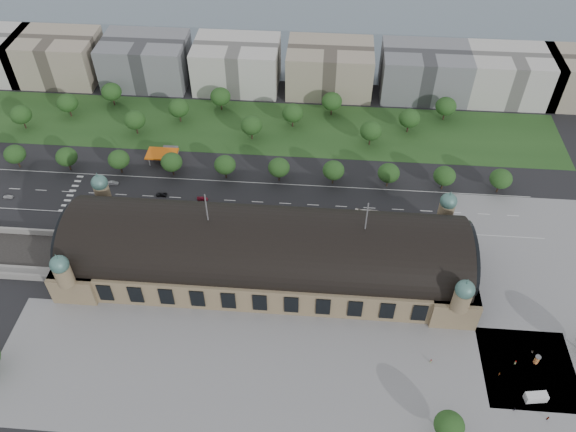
# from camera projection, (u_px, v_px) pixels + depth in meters

# --- Properties ---
(ground) EXTENTS (900.00, 900.00, 0.00)m
(ground) POSITION_uv_depth(u_px,v_px,m) (267.00, 270.00, 213.83)
(ground) COLOR black
(ground) RESTS_ON ground
(station) EXTENTS (150.00, 48.40, 44.30)m
(station) POSITION_uv_depth(u_px,v_px,m) (266.00, 252.00, 206.67)
(station) COLOR #857353
(station) RESTS_ON ground
(plaza_south) EXTENTS (190.00, 48.00, 0.12)m
(plaza_south) POSITION_uv_depth(u_px,v_px,m) (283.00, 376.00, 181.78)
(plaza_south) COLOR gray
(plaza_south) RESTS_ON ground
(plaza_east) EXTENTS (56.00, 100.00, 0.12)m
(plaza_east) POSITION_uv_depth(u_px,v_px,m) (542.00, 287.00, 207.97)
(plaza_east) COLOR gray
(plaza_east) RESTS_ON ground
(road_slab) EXTENTS (260.00, 26.00, 0.10)m
(road_slab) POSITION_uv_depth(u_px,v_px,m) (230.00, 200.00, 242.15)
(road_slab) COLOR black
(road_slab) RESTS_ON ground
(grass_belt) EXTENTS (300.00, 45.00, 0.10)m
(grass_belt) POSITION_uv_depth(u_px,v_px,m) (257.00, 127.00, 281.22)
(grass_belt) COLOR #22461C
(grass_belt) RESTS_ON ground
(petrol_station) EXTENTS (14.00, 13.00, 5.05)m
(petrol_station) POSITION_uv_depth(u_px,v_px,m) (166.00, 153.00, 261.55)
(petrol_station) COLOR #D95D0C
(petrol_station) RESTS_ON ground
(office_1) EXTENTS (45.00, 32.00, 24.00)m
(office_1) POSITION_uv_depth(u_px,v_px,m) (57.00, 57.00, 308.02)
(office_1) COLOR #A0927E
(office_1) RESTS_ON ground
(office_2) EXTENTS (45.00, 32.00, 24.00)m
(office_2) POSITION_uv_depth(u_px,v_px,m) (146.00, 61.00, 305.18)
(office_2) COLOR slate
(office_2) RESTS_ON ground
(office_3) EXTENTS (45.00, 32.00, 24.00)m
(office_3) POSITION_uv_depth(u_px,v_px,m) (237.00, 64.00, 302.33)
(office_3) COLOR beige
(office_3) RESTS_ON ground
(office_4) EXTENTS (45.00, 32.00, 24.00)m
(office_4) POSITION_uv_depth(u_px,v_px,m) (330.00, 68.00, 299.49)
(office_4) COLOR #A0927E
(office_4) RESTS_ON ground
(office_5) EXTENTS (45.00, 32.00, 24.00)m
(office_5) POSITION_uv_depth(u_px,v_px,m) (424.00, 72.00, 296.65)
(office_5) COLOR slate
(office_5) RESTS_ON ground
(office_6) EXTENTS (45.00, 32.00, 24.00)m
(office_6) POSITION_uv_depth(u_px,v_px,m) (511.00, 75.00, 294.09)
(office_6) COLOR beige
(office_6) RESTS_ON ground
(tree_row_0) EXTENTS (9.60, 9.60, 11.52)m
(tree_row_0) POSITION_uv_depth(u_px,v_px,m) (15.00, 154.00, 253.40)
(tree_row_0) COLOR #2D2116
(tree_row_0) RESTS_ON ground
(tree_row_1) EXTENTS (9.60, 9.60, 11.52)m
(tree_row_1) POSITION_uv_depth(u_px,v_px,m) (66.00, 157.00, 252.03)
(tree_row_1) COLOR #2D2116
(tree_row_1) RESTS_ON ground
(tree_row_2) EXTENTS (9.60, 9.60, 11.52)m
(tree_row_2) POSITION_uv_depth(u_px,v_px,m) (119.00, 159.00, 250.67)
(tree_row_2) COLOR #2D2116
(tree_row_2) RESTS_ON ground
(tree_row_3) EXTENTS (9.60, 9.60, 11.52)m
(tree_row_3) POSITION_uv_depth(u_px,v_px,m) (172.00, 162.00, 249.31)
(tree_row_3) COLOR #2D2116
(tree_row_3) RESTS_ON ground
(tree_row_4) EXTENTS (9.60, 9.60, 11.52)m
(tree_row_4) POSITION_uv_depth(u_px,v_px,m) (225.00, 165.00, 247.94)
(tree_row_4) COLOR #2D2116
(tree_row_4) RESTS_ON ground
(tree_row_5) EXTENTS (9.60, 9.60, 11.52)m
(tree_row_5) POSITION_uv_depth(u_px,v_px,m) (279.00, 168.00, 246.58)
(tree_row_5) COLOR #2D2116
(tree_row_5) RESTS_ON ground
(tree_row_6) EXTENTS (9.60, 9.60, 11.52)m
(tree_row_6) POSITION_uv_depth(u_px,v_px,m) (334.00, 170.00, 245.21)
(tree_row_6) COLOR #2D2116
(tree_row_6) RESTS_ON ground
(tree_row_7) EXTENTS (9.60, 9.60, 11.52)m
(tree_row_7) POSITION_uv_depth(u_px,v_px,m) (389.00, 173.00, 243.85)
(tree_row_7) COLOR #2D2116
(tree_row_7) RESTS_ON ground
(tree_row_8) EXTENTS (9.60, 9.60, 11.52)m
(tree_row_8) POSITION_uv_depth(u_px,v_px,m) (445.00, 176.00, 242.48)
(tree_row_8) COLOR #2D2116
(tree_row_8) RESTS_ON ground
(tree_row_9) EXTENTS (9.60, 9.60, 11.52)m
(tree_row_9) POSITION_uv_depth(u_px,v_px,m) (501.00, 179.00, 241.12)
(tree_row_9) COLOR #2D2116
(tree_row_9) RESTS_ON ground
(tree_belt_0) EXTENTS (10.40, 10.40, 12.48)m
(tree_belt_0) POSITION_uv_depth(u_px,v_px,m) (21.00, 115.00, 275.00)
(tree_belt_0) COLOR #2D2116
(tree_belt_0) RESTS_ON ground
(tree_belt_1) EXTENTS (10.40, 10.40, 12.48)m
(tree_belt_1) POSITION_uv_depth(u_px,v_px,m) (67.00, 103.00, 282.50)
(tree_belt_1) COLOR #2D2116
(tree_belt_1) RESTS_ON ground
(tree_belt_2) EXTENTS (10.40, 10.40, 12.48)m
(tree_belt_2) POSITION_uv_depth(u_px,v_px,m) (111.00, 92.00, 290.01)
(tree_belt_2) COLOR #2D2116
(tree_belt_2) RESTS_ON ground
(tree_belt_3) EXTENTS (10.40, 10.40, 12.48)m
(tree_belt_3) POSITION_uv_depth(u_px,v_px,m) (135.00, 120.00, 271.76)
(tree_belt_3) COLOR #2D2116
(tree_belt_3) RESTS_ON ground
(tree_belt_4) EXTENTS (10.40, 10.40, 12.48)m
(tree_belt_4) POSITION_uv_depth(u_px,v_px,m) (179.00, 108.00, 279.26)
(tree_belt_4) COLOR #2D2116
(tree_belt_4) RESTS_ON ground
(tree_belt_5) EXTENTS (10.40, 10.40, 12.48)m
(tree_belt_5) POSITION_uv_depth(u_px,v_px,m) (220.00, 96.00, 286.77)
(tree_belt_5) COLOR #2D2116
(tree_belt_5) RESTS_ON ground
(tree_belt_6) EXTENTS (10.40, 10.40, 12.48)m
(tree_belt_6) POSITION_uv_depth(u_px,v_px,m) (251.00, 125.00, 268.52)
(tree_belt_6) COLOR #2D2116
(tree_belt_6) RESTS_ON ground
(tree_belt_7) EXTENTS (10.40, 10.40, 12.48)m
(tree_belt_7) POSITION_uv_depth(u_px,v_px,m) (293.00, 113.00, 276.02)
(tree_belt_7) COLOR #2D2116
(tree_belt_7) RESTS_ON ground
(tree_belt_8) EXTENTS (10.40, 10.40, 12.48)m
(tree_belt_8) POSITION_uv_depth(u_px,v_px,m) (332.00, 101.00, 283.53)
(tree_belt_8) COLOR #2D2116
(tree_belt_8) RESTS_ON ground
(tree_belt_9) EXTENTS (10.40, 10.40, 12.48)m
(tree_belt_9) POSITION_uv_depth(u_px,v_px,m) (371.00, 131.00, 265.28)
(tree_belt_9) COLOR #2D2116
(tree_belt_9) RESTS_ON ground
(tree_belt_10) EXTENTS (10.40, 10.40, 12.48)m
(tree_belt_10) POSITION_uv_depth(u_px,v_px,m) (409.00, 118.00, 272.78)
(tree_belt_10) COLOR #2D2116
(tree_belt_10) RESTS_ON ground
(tree_belt_11) EXTENTS (10.40, 10.40, 12.48)m
(tree_belt_11) POSITION_uv_depth(u_px,v_px,m) (446.00, 106.00, 280.29)
(tree_belt_11) COLOR #2D2116
(tree_belt_11) RESTS_ON ground
(tree_plaza_s) EXTENTS (9.00, 9.00, 10.64)m
(tree_plaza_s) POSITION_uv_depth(u_px,v_px,m) (449.00, 425.00, 162.75)
(tree_plaza_s) COLOR #2D2116
(tree_plaza_s) RESTS_ON ground
(traffic_car_0) EXTENTS (4.22, 1.76, 1.43)m
(traffic_car_0) POSITION_uv_depth(u_px,v_px,m) (8.00, 197.00, 242.85)
(traffic_car_0) COLOR #BBBBBD
(traffic_car_0) RESTS_ON ground
(traffic_car_1) EXTENTS (4.72, 1.84, 1.53)m
(traffic_car_1) POSITION_uv_depth(u_px,v_px,m) (113.00, 183.00, 249.26)
(traffic_car_1) COLOR #92949A
(traffic_car_1) RESTS_ON ground
(traffic_car_2) EXTENTS (4.79, 2.27, 1.32)m
(traffic_car_2) POSITION_uv_depth(u_px,v_px,m) (161.00, 194.00, 243.97)
(traffic_car_2) COLOR black
(traffic_car_2) RESTS_ON ground
(traffic_car_3) EXTENTS (4.73, 2.05, 1.35)m
(traffic_car_3) POSITION_uv_depth(u_px,v_px,m) (203.00, 199.00, 242.05)
(traffic_car_3) COLOR maroon
(traffic_car_3) RESTS_ON ground
(traffic_car_6) EXTENTS (5.44, 2.52, 1.51)m
(traffic_car_6) POSITION_uv_depth(u_px,v_px,m) (412.00, 217.00, 233.82)
(traffic_car_6) COLOR #BBBBBD
(traffic_car_6) RESTS_ON ground
(parked_car_0) EXTENTS (5.05, 4.18, 1.62)m
(parked_car_0) POSITION_uv_depth(u_px,v_px,m) (141.00, 222.00, 231.37)
(parked_car_0) COLOR black
(parked_car_0) RESTS_ON ground
(parked_car_1) EXTENTS (5.66, 4.58, 1.43)m
(parked_car_1) POSITION_uv_depth(u_px,v_px,m) (85.00, 213.00, 235.32)
(parked_car_1) COLOR maroon
(parked_car_1) RESTS_ON ground
(parked_car_2) EXTENTS (5.02, 3.98, 1.36)m
(parked_car_2) POSITION_uv_depth(u_px,v_px,m) (148.00, 223.00, 231.29)
(parked_car_2) COLOR #191E48
(parked_car_2) RESTS_ON ground
(parked_car_3) EXTENTS (4.63, 3.53, 1.47)m
(parked_car_3) POSITION_uv_depth(u_px,v_px,m) (162.00, 223.00, 231.16)
(parked_car_3) COLOR slate
(parked_car_3) RESTS_ON ground
(parked_car_4) EXTENTS (4.64, 3.87, 1.50)m
(parked_car_4) POSITION_uv_depth(u_px,v_px,m) (171.00, 224.00, 230.72)
(parked_car_4) COLOR silver
(parked_car_4) RESTS_ON ground
(parked_car_5) EXTENTS (5.09, 4.39, 1.30)m
(parked_car_5) POSITION_uv_depth(u_px,v_px,m) (229.00, 221.00, 232.31)
(parked_car_5) COLOR #9B9EA4
(parked_car_5) RESTS_ON ground
(parked_car_6) EXTENTS (5.20, 4.79, 1.46)m
(parked_car_6) POSITION_uv_depth(u_px,v_px,m) (230.00, 221.00, 232.23)
(parked_car_6) COLOR black
(parked_car_6) RESTS_ON ground
(bus_west) EXTENTS (11.23, 3.50, 3.08)m
(bus_west) POSITION_uv_depth(u_px,v_px,m) (221.00, 215.00, 233.51)
(bus_west) COLOR #D05321
(bus_west) RESTS_ON ground
(bus_mid) EXTENTS (12.55, 3.30, 3.47)m
(bus_mid) POSITION_uv_depth(u_px,v_px,m) (295.00, 211.00, 234.72)
(bus_mid) COLOR silver
(bus_mid) RESTS_ON ground
(bus_east) EXTENTS (13.51, 4.31, 3.70)m
(bus_east) POSITION_uv_depth(u_px,v_px,m) (370.00, 215.00, 233.06)
(bus_east) COLOR silver
(bus_east) RESTS_ON ground
(van_south) EXTENTS (7.16, 3.75, 2.95)m
(van_south) POSITION_uv_depth(u_px,v_px,m) (535.00, 397.00, 174.84)
(van_south) COLOR silver
(van_south) RESTS_ON ground
(advertising_column) EXTENTS (1.86, 1.86, 3.53)m
(advertising_column) POSITION_uv_depth(u_px,v_px,m) (537.00, 360.00, 183.99)
(advertising_column) COLOR #B5322D
(advertising_column) RESTS_ON ground
(pedestrian_0) EXTENTS (0.92, 0.66, 1.70)m
(pedestrian_0) POSITION_uv_depth(u_px,v_px,m) (431.00, 361.00, 184.68)
(pedestrian_0) COLOR gray
(pedestrian_0) RESTS_ON ground
(pedestrian_1) EXTENTS (0.70, 0.77, 1.76)m
(pedestrian_1) POSITION_uv_depth(u_px,v_px,m) (499.00, 374.00, 181.27)
(pedestrian_1) COLOR gray
(pedestrian_1) RESTS_ON ground
(pedestrian_2) EXTENTS (0.95, 0.93, 1.73)m
(pedestrian_2) POSITION_uv_depth(u_px,v_px,m) (532.00, 352.00, 187.22)
(pedestrian_2) COLOR gray
(pedestrian_2) RESTS_ON ground
(pedestrian_3) EXTENTS (1.21, 0.75, 1.92)m
(pedestrian_3) POSITION_uv_depth(u_px,v_px,m) (548.00, 418.00, 170.41)
(pedestrian_3) COLOR gray
(pedestrian_3) RESTS_ON ground
(pedestrian_4) EXTENTS (1.14, 1.10, 1.72)m
(pedestrian_4) POSITION_uv_depth(u_px,v_px,m) (514.00, 409.00, 172.60)
(pedestrian_4) COLOR gray
(pedestrian_4) RESTS_ON ground
(pedestrian_5) EXTENTS (0.60, 0.92, 1.77)m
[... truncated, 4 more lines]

